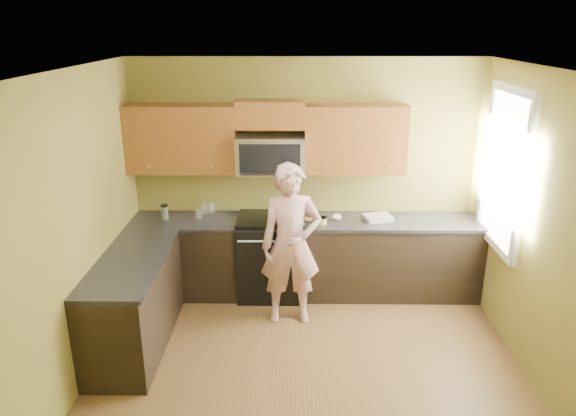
{
  "coord_description": "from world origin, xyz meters",
  "views": [
    {
      "loc": [
        -0.14,
        -3.99,
        3.05
      ],
      "look_at": [
        -0.2,
        1.3,
        1.2
      ],
      "focal_mm": 33.23,
      "sensor_mm": 36.0,
      "label": 1
    }
  ],
  "objects_px": {
    "butter_tub": "(321,223)",
    "woman": "(291,245)",
    "frying_pan": "(278,226)",
    "travel_mug": "(165,219)",
    "stove": "(271,256)",
    "microwave": "(271,172)"
  },
  "relations": [
    {
      "from": "stove",
      "to": "travel_mug",
      "type": "bearing_deg",
      "value": 179.28
    },
    {
      "from": "stove",
      "to": "microwave",
      "type": "height_order",
      "value": "microwave"
    },
    {
      "from": "microwave",
      "to": "butter_tub",
      "type": "relative_size",
      "value": 6.2
    },
    {
      "from": "woman",
      "to": "travel_mug",
      "type": "xyz_separation_m",
      "value": [
        -1.44,
        0.59,
        0.06
      ]
    },
    {
      "from": "butter_tub",
      "to": "travel_mug",
      "type": "distance_m",
      "value": 1.78
    },
    {
      "from": "stove",
      "to": "butter_tub",
      "type": "distance_m",
      "value": 0.73
    },
    {
      "from": "frying_pan",
      "to": "butter_tub",
      "type": "bearing_deg",
      "value": 1.48
    },
    {
      "from": "woman",
      "to": "frying_pan",
      "type": "distance_m",
      "value": 0.36
    },
    {
      "from": "microwave",
      "to": "travel_mug",
      "type": "relative_size",
      "value": 4.28
    },
    {
      "from": "microwave",
      "to": "woman",
      "type": "distance_m",
      "value": 0.94
    },
    {
      "from": "woman",
      "to": "travel_mug",
      "type": "bearing_deg",
      "value": 153.13
    },
    {
      "from": "microwave",
      "to": "travel_mug",
      "type": "xyz_separation_m",
      "value": [
        -1.21,
        -0.11,
        -0.53
      ]
    },
    {
      "from": "frying_pan",
      "to": "butter_tub",
      "type": "xyz_separation_m",
      "value": [
        0.48,
        0.17,
        -0.03
      ]
    },
    {
      "from": "frying_pan",
      "to": "travel_mug",
      "type": "relative_size",
      "value": 2.46
    },
    {
      "from": "travel_mug",
      "to": "woman",
      "type": "bearing_deg",
      "value": -22.22
    },
    {
      "from": "stove",
      "to": "microwave",
      "type": "distance_m",
      "value": 0.98
    },
    {
      "from": "stove",
      "to": "frying_pan",
      "type": "height_order",
      "value": "frying_pan"
    },
    {
      "from": "butter_tub",
      "to": "travel_mug",
      "type": "relative_size",
      "value": 0.69
    },
    {
      "from": "microwave",
      "to": "stove",
      "type": "bearing_deg",
      "value": -90.0
    },
    {
      "from": "stove",
      "to": "woman",
      "type": "height_order",
      "value": "woman"
    },
    {
      "from": "butter_tub",
      "to": "woman",
      "type": "bearing_deg",
      "value": -124.99
    },
    {
      "from": "stove",
      "to": "woman",
      "type": "distance_m",
      "value": 0.73
    }
  ]
}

